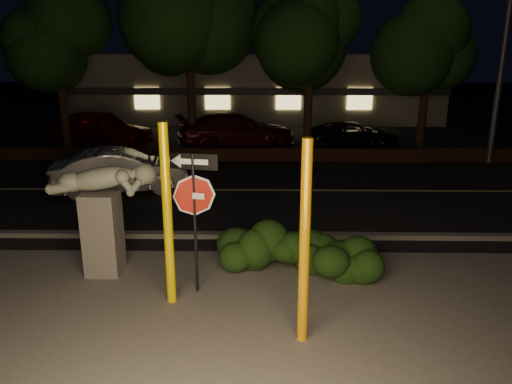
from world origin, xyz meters
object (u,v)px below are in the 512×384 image
yellow_pole_left (168,217)px  signpost (194,196)px  yellow_pole_right (305,245)px  parked_car_red (101,129)px  sculpture (102,207)px  parked_car_dark (353,135)px  silver_sedan (121,171)px  parked_car_darkred (237,131)px

yellow_pole_left → signpost: bearing=44.1°
yellow_pole_right → parked_car_red: 17.61m
sculpture → parked_car_dark: sculpture is taller
silver_sedan → parked_car_darkred: (3.28, 7.22, 0.08)m
yellow_pole_left → silver_sedan: (-2.86, 7.03, -0.96)m
sculpture → parked_car_red: 13.92m
silver_sedan → sculpture: bearing=177.8°
parked_car_red → parked_car_darkred: size_ratio=0.92×
sculpture → silver_sedan: 6.04m
yellow_pole_left → signpost: yellow_pole_left is taller
parked_car_dark → silver_sedan: bearing=125.2°
yellow_pole_right → sculpture: (-3.82, 2.38, -0.20)m
parked_car_darkred → signpost: bearing=163.7°
parked_car_darkred → parked_car_dark: bearing=-105.9°
yellow_pole_left → yellow_pole_right: size_ratio=1.01×
silver_sedan → yellow_pole_right: bearing=-162.9°
signpost → parked_car_darkred: (0.01, 13.85, -1.14)m
yellow_pole_left → yellow_pole_right: (2.29, -1.19, -0.02)m
yellow_pole_right → parked_car_dark: yellow_pole_right is taller
yellow_pole_left → sculpture: bearing=142.3°
yellow_pole_left → sculpture: size_ratio=1.43×
yellow_pole_left → silver_sedan: yellow_pole_left is taller
yellow_pole_left → parked_car_darkred: yellow_pole_left is taller
signpost → parked_car_darkred: bearing=100.1°
parked_car_red → sculpture: bearing=-143.8°
parked_car_darkred → parked_car_dark: (5.27, 0.03, -0.19)m
silver_sedan → parked_car_darkred: bearing=-39.4°
sculpture → parked_car_darkred: bearing=82.0°
silver_sedan → parked_car_red: bearing=7.0°
parked_car_red → parked_car_darkred: 6.25m
parked_car_red → parked_car_dark: size_ratio=1.16×
yellow_pole_right → parked_car_dark: (3.40, 15.48, -1.04)m
sculpture → parked_car_darkred: size_ratio=0.43×
silver_sedan → parked_car_dark: silver_sedan is taller
yellow_pole_left → parked_car_dark: size_ratio=0.78×
yellow_pole_left → parked_car_red: 15.57m
yellow_pole_left → sculpture: (-1.53, 1.18, -0.22)m
parked_car_darkred → parked_car_dark: parked_car_darkred is taller
parked_car_dark → parked_car_red: bearing=84.3°
parked_car_darkred → parked_car_dark: 5.27m
yellow_pole_left → parked_car_darkred: 14.29m
yellow_pole_left → parked_car_red: size_ratio=0.68×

